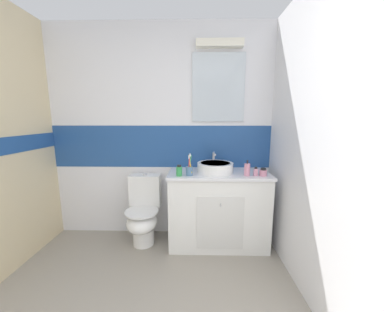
# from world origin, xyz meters

# --- Properties ---
(wall_back_tiled) EXTENTS (3.20, 0.20, 2.50)m
(wall_back_tiled) POSITION_xyz_m (0.01, 2.45, 1.26)
(wall_back_tiled) COLOR white
(wall_back_tiled) RESTS_ON ground_plane
(wall_right_plain) EXTENTS (0.10, 3.48, 2.50)m
(wall_right_plain) POSITION_xyz_m (1.35, 1.20, 1.25)
(wall_right_plain) COLOR white
(wall_right_plain) RESTS_ON ground_plane
(vanity_cabinet) EXTENTS (1.10, 0.51, 0.85)m
(vanity_cabinet) POSITION_xyz_m (0.67, 2.16, 0.43)
(vanity_cabinet) COLOR white
(vanity_cabinet) RESTS_ON ground_plane
(sink_basin) EXTENTS (0.39, 0.44, 0.20)m
(sink_basin) POSITION_xyz_m (0.63, 2.16, 0.91)
(sink_basin) COLOR white
(sink_basin) RESTS_ON vanity_cabinet
(toilet) EXTENTS (0.37, 0.50, 0.80)m
(toilet) POSITION_xyz_m (-0.18, 2.16, 0.37)
(toilet) COLOR white
(toilet) RESTS_ON ground_plane
(toothbrush_cup) EXTENTS (0.07, 0.07, 0.23)m
(toothbrush_cup) POSITION_xyz_m (0.35, 2.00, 0.91)
(toothbrush_cup) COLOR #4C7299
(toothbrush_cup) RESTS_ON vanity_cabinet
(soap_dispenser) EXTENTS (0.06, 0.06, 0.17)m
(soap_dispenser) POSITION_xyz_m (0.95, 2.01, 0.91)
(soap_dispenser) COLOR pink
(soap_dispenser) RESTS_ON vanity_cabinet
(hair_gel_jar) EXTENTS (0.08, 0.08, 0.08)m
(hair_gel_jar) POSITION_xyz_m (1.11, 2.02, 0.89)
(hair_gel_jar) COLOR pink
(hair_gel_jar) RESTS_ON vanity_cabinet
(lotion_bottle_short) EXTENTS (0.06, 0.06, 0.11)m
(lotion_bottle_short) POSITION_xyz_m (0.25, 1.99, 0.90)
(lotion_bottle_short) COLOR green
(lotion_bottle_short) RESTS_ON vanity_cabinet
(perfume_flask_small) EXTENTS (0.04, 0.03, 0.09)m
(perfume_flask_small) POSITION_xyz_m (1.04, 2.01, 0.89)
(perfume_flask_small) COLOR pink
(perfume_flask_small) RESTS_ON vanity_cabinet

